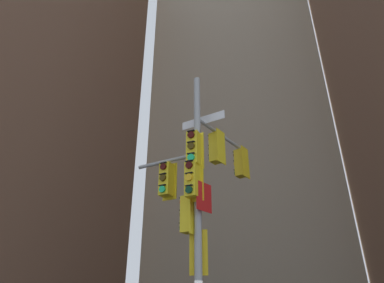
% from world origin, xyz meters
% --- Properties ---
extents(building_mid_block, '(15.26, 15.26, 46.91)m').
position_xyz_m(building_mid_block, '(-0.62, 23.33, 23.46)').
color(building_mid_block, tan).
rests_on(building_mid_block, ground).
extents(signal_pole_assembly, '(3.33, 3.30, 8.61)m').
position_xyz_m(signal_pole_assembly, '(-0.01, 0.38, 5.01)').
color(signal_pole_assembly, '#9EA0A3').
rests_on(signal_pole_assembly, ground).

